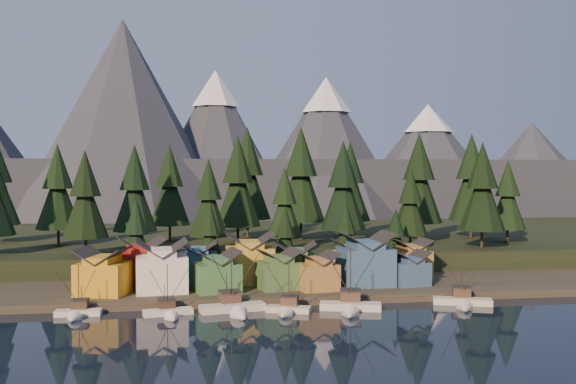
{
  "coord_description": "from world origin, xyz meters",
  "views": [
    {
      "loc": [
        -15.72,
        -103.29,
        25.59
      ],
      "look_at": [
        4.13,
        30.0,
        20.88
      ],
      "focal_mm": 40.0,
      "sensor_mm": 36.0,
      "label": 1
    }
  ],
  "objects": [
    {
      "name": "tree_hill_15",
      "position": [
        0.0,
        82.0,
        23.5
      ],
      "size": [
        13.73,
        13.73,
        32.0
      ],
      "color": "#332319",
      "rests_on": "hillside"
    },
    {
      "name": "tree_shore_0",
      "position": [
        -28.0,
        40.0,
        11.27
      ],
      "size": [
        7.68,
        7.68,
        17.88
      ],
      "color": "#332319",
      "rests_on": "shore_strip"
    },
    {
      "name": "ground",
      "position": [
        0.0,
        0.0,
        0.0
      ],
      "size": [
        500.0,
        500.0,
        0.0
      ],
      "primitive_type": "plane",
      "color": "black",
      "rests_on": "ground"
    },
    {
      "name": "house_back_3",
      "position": [
        6.01,
        31.53,
        6.01
      ],
      "size": [
        9.13,
        8.29,
        8.59
      ],
      "rotation": [
        0.0,
        0.0,
        -0.1
      ],
      "color": "#4C753F",
      "rests_on": "shore_strip"
    },
    {
      "name": "tree_hill_6",
      "position": [
        -4.0,
        65.0,
        21.69
      ],
      "size": [
        12.32,
        12.32,
        28.69
      ],
      "color": "#332319",
      "rests_on": "hillside"
    },
    {
      "name": "tree_shore_4",
      "position": [
        31.0,
        40.0,
        9.73
      ],
      "size": [
        6.47,
        6.47,
        15.08
      ],
      "color": "#332319",
      "rests_on": "shore_strip"
    },
    {
      "name": "boat_6",
      "position": [
        34.43,
        10.11,
        2.09
      ],
      "size": [
        11.53,
        11.95,
        11.65
      ],
      "rotation": [
        0.0,
        0.0,
        -0.33
      ],
      "color": "beige",
      "rests_on": "ground"
    },
    {
      "name": "boat_0",
      "position": [
        -35.73,
        11.57,
        1.91
      ],
      "size": [
        8.13,
        8.82,
        9.81
      ],
      "rotation": [
        0.0,
        0.0,
        -0.03
      ],
      "color": "beige",
      "rests_on": "ground"
    },
    {
      "name": "tree_hill_10",
      "position": [
        30.0,
        80.0,
        21.25
      ],
      "size": [
        11.97,
        11.97,
        27.89
      ],
      "color": "#332319",
      "rests_on": "hillside"
    },
    {
      "name": "hillside",
      "position": [
        0.0,
        90.0,
        3.0
      ],
      "size": [
        420.0,
        100.0,
        6.0
      ],
      "primitive_type": "cube",
      "color": "black",
      "rests_on": "ground"
    },
    {
      "name": "house_front_3",
      "position": [
        1.37,
        24.32,
        5.73
      ],
      "size": [
        9.34,
        9.06,
        8.05
      ],
      "rotation": [
        0.0,
        0.0,
        0.22
      ],
      "color": "#476E3B",
      "rests_on": "shore_strip"
    },
    {
      "name": "tree_shore_3",
      "position": [
        19.0,
        40.0,
        10.69
      ],
      "size": [
        7.23,
        7.23,
        16.83
      ],
      "color": "#332319",
      "rests_on": "shore_strip"
    },
    {
      "name": "tree_hill_5",
      "position": [
        -12.0,
        50.0,
        18.18
      ],
      "size": [
        9.57,
        9.57,
        22.29
      ],
      "color": "#332319",
      "rests_on": "hillside"
    },
    {
      "name": "tree_hill_12",
      "position": [
        46.0,
        66.0,
        22.35
      ],
      "size": [
        12.84,
        12.84,
        29.91
      ],
      "color": "#332319",
      "rests_on": "hillside"
    },
    {
      "name": "boat_4",
      "position": [
        12.34,
        8.68,
        2.38
      ],
      "size": [
        11.85,
        12.4,
        12.78
      ],
      "rotation": [
        0.0,
        0.0,
        -0.26
      ],
      "color": "beige",
      "rests_on": "ground"
    },
    {
      "name": "boat_2",
      "position": [
        -8.45,
        10.49,
        2.28
      ],
      "size": [
        12.5,
        13.24,
        12.66
      ],
      "rotation": [
        0.0,
        0.0,
        0.19
      ],
      "color": "beige",
      "rests_on": "ground"
    },
    {
      "name": "tree_hill_3",
      "position": [
        -30.0,
        60.0,
        20.18
      ],
      "size": [
        11.13,
        11.13,
        25.93
      ],
      "color": "#332319",
      "rests_on": "hillside"
    },
    {
      "name": "house_front_5",
      "position": [
        19.83,
        25.83,
        7.31
      ],
      "size": [
        11.0,
        10.09,
        11.06
      ],
      "rotation": [
        0.0,
        0.0,
        0.05
      ],
      "color": "#35587E",
      "rests_on": "shore_strip"
    },
    {
      "name": "house_back_0",
      "position": [
        -26.33,
        31.97,
        6.76
      ],
      "size": [
        10.84,
        10.56,
        10.01
      ],
      "rotation": [
        0.0,
        0.0,
        0.21
      ],
      "color": "#A41B19",
      "rests_on": "shore_strip"
    },
    {
      "name": "tree_hill_1",
      "position": [
        -50.0,
        68.0,
        20.37
      ],
      "size": [
        11.28,
        11.28,
        26.28
      ],
      "color": "#332319",
      "rests_on": "hillside"
    },
    {
      "name": "dock",
      "position": [
        0.0,
        16.5,
        0.5
      ],
      "size": [
        80.0,
        4.0,
        1.0
      ],
      "primitive_type": "cube",
      "color": "#4E4438",
      "rests_on": "ground"
    },
    {
      "name": "house_back_2",
      "position": [
        -3.8,
        32.42,
        7.08
      ],
      "size": [
        10.09,
        9.28,
        10.63
      ],
      "rotation": [
        0.0,
        0.0,
        -0.01
      ],
      "color": "gold",
      "rests_on": "shore_strip"
    },
    {
      "name": "tree_shore_1",
      "position": [
        -12.0,
        40.0,
        10.79
      ],
      "size": [
        7.3,
        7.3,
        17.01
      ],
      "color": "#332319",
      "rests_on": "shore_strip"
    },
    {
      "name": "tree_hill_13",
      "position": [
        56.0,
        48.0,
        20.53
      ],
      "size": [
        11.41,
        11.41,
        26.59
      ],
      "color": "#332319",
      "rests_on": "hillside"
    },
    {
      "name": "tree_hill_2",
      "position": [
        -40.0,
        48.0,
        19.21
      ],
      "size": [
        10.37,
        10.37,
        24.17
      ],
      "color": "#332319",
      "rests_on": "hillside"
    },
    {
      "name": "tree_hill_8",
      "position": [
        14.0,
        72.0,
        23.32
      ],
      "size": [
        13.6,
        13.6,
        31.67
      ],
      "color": "#332319",
      "rests_on": "hillside"
    },
    {
      "name": "house_back_5",
      "position": [
        31.93,
        32.29,
        6.09
      ],
      "size": [
        8.07,
        8.17,
        8.74
      ],
      "rotation": [
        0.0,
        0.0,
        0.04
      ],
      "color": "olive",
      "rests_on": "shore_strip"
    },
    {
      "name": "house_front_0",
      "position": [
        -32.96,
        23.35,
        6.25
      ],
      "size": [
        10.89,
        10.53,
        9.03
      ],
      "rotation": [
        0.0,
        0.0,
        -0.25
      ],
      "color": "gold",
      "rests_on": "shore_strip"
    },
    {
      "name": "house_back_1",
      "position": [
        -14.62,
        33.67,
        6.15
      ],
      "size": [
        8.15,
        8.24,
        8.87
      ],
      "rotation": [
        0.0,
        0.0,
        -0.03
      ],
      "color": "teal",
      "rests_on": "shore_strip"
    },
    {
      "name": "tree_hill_14",
      "position": [
        64.0,
        72.0,
        22.47
      ],
      "size": [
        12.93,
        12.93,
        30.12
      ],
      "color": "#332319",
      "rests_on": "hillside"
    },
    {
      "name": "tree_hill_11",
      "position": [
        38.0,
        50.0,
        16.95
      ],
      "size": [
        8.6,
        8.6,
        20.05
      ],
      "color": "#332319",
      "rests_on": "hillside"
    },
    {
      "name": "tree_hill_4",
      "position": [
        -22.0,
        75.0,
        20.6
      ],
      "size": [
        11.47,
        11.47,
        26.71
      ],
      "color": "#332319",
      "rests_on": "hillside"
    },
    {
      "name": "tree_shore_2",
      "position": [
        5.0,
        40.0,
        10.08
      ],
      "size": [
        6.75,
        6.75,
        15.72
      ],
      "color": "#332319",
      "rests_on": "shore_strip"
    },
    {
      "name": "tree_hill_7",
      "position": [
        6.0,
        48.0,
        17.1
      ],
      "size": [
        8.72,
        8.72,
        20.31
      ],
      "color": "#332319",
      "rests_on": "hillside"
    },
    {
      "name": "mountain_ridge",
      "position": [
        -4.2,
        213.59,
        26.06
      ],
      "size": [
        560.0,
        190.0,
        90.0
      ],
      "color": "#3F4552",
      "rests_on": "ground"
    },
    {
      "name": "house_front_6",
      "position": [
        28.92,
        24.47,
        5.23
      ],
      "size": [
        8.02,
        7.7,
        7.11
      ],
      "rotation": [
        0.0,
        0.0,
        0.15
      ],
      "color": "#335279",
      "rests_on": "shore_strip"
    },
    {
      "name": "boat_1",
      "position": [
        -19.93,
        9.66,
        1.85
      ],
      "size": [
        9.15,
        9.64,
        9.91
      ],
      "rotation": [
        0.0,
        0.0,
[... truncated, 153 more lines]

